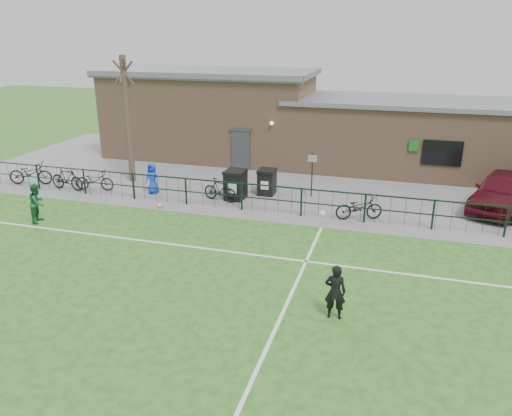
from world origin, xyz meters
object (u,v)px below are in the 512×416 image
(outfield_player, at_px, (37,203))
(bicycle_d, at_px, (220,190))
(bare_tree, at_px, (128,120))
(bicycle_a, at_px, (30,173))
(bicycle_c, at_px, (94,180))
(bicycle_e, at_px, (359,207))
(wheelie_bin_left, at_px, (236,186))
(bicycle_b, at_px, (67,179))
(ball_ground, at_px, (160,206))
(spectator_child, at_px, (152,178))
(car_maroon, at_px, (502,191))
(wheelie_bin_right, at_px, (267,183))
(sign_post, at_px, (312,175))

(outfield_player, bearing_deg, bicycle_d, -67.36)
(bare_tree, bearing_deg, bicycle_a, -156.13)
(bicycle_c, xyz_separation_m, bicycle_e, (12.15, -0.32, 0.01))
(wheelie_bin_left, relative_size, bicycle_d, 0.72)
(bicycle_b, height_order, ball_ground, bicycle_b)
(wheelie_bin_left, relative_size, bicycle_a, 0.58)
(outfield_player, bearing_deg, bicycle_c, -10.32)
(bicycle_d, distance_m, bicycle_e, 6.02)
(wheelie_bin_left, bearing_deg, bicycle_d, -134.60)
(bare_tree, bearing_deg, outfield_player, -96.87)
(bicycle_b, bearing_deg, spectator_child, -74.96)
(car_maroon, bearing_deg, wheelie_bin_left, -148.78)
(bicycle_e, xyz_separation_m, outfield_player, (-11.97, -3.75, 0.26))
(bicycle_c, relative_size, spectator_child, 1.29)
(bare_tree, distance_m, spectator_child, 3.35)
(bicycle_d, xyz_separation_m, ball_ground, (-2.16, -1.52, -0.42))
(outfield_player, bearing_deg, bare_tree, -19.71)
(bare_tree, bearing_deg, bicycle_c, -115.43)
(car_maroon, distance_m, bicycle_c, 17.87)
(bare_tree, xyz_separation_m, bicycle_b, (-2.15, -2.20, -2.44))
(wheelie_bin_right, distance_m, bicycle_a, 11.46)
(ball_ground, bearing_deg, wheelie_bin_left, 36.69)
(wheelie_bin_left, bearing_deg, car_maroon, 12.74)
(spectator_child, bearing_deg, outfield_player, -114.18)
(bicycle_d, relative_size, outfield_player, 1.10)
(bicycle_c, height_order, bicycle_e, bicycle_e)
(bicycle_d, bearing_deg, ball_ground, 138.67)
(bicycle_b, distance_m, bicycle_c, 1.29)
(wheelie_bin_left, bearing_deg, sign_post, 25.02)
(wheelie_bin_left, height_order, sign_post, sign_post)
(car_maroon, xyz_separation_m, bicycle_d, (-11.54, -2.30, -0.29))
(bicycle_a, height_order, ball_ground, bicycle_a)
(wheelie_bin_left, xyz_separation_m, bicycle_c, (-6.69, -0.68, -0.13))
(wheelie_bin_right, xyz_separation_m, sign_post, (2.00, 0.24, 0.46))
(bicycle_c, bearing_deg, outfield_player, 172.44)
(bicycle_c, distance_m, bicycle_d, 6.15)
(wheelie_bin_left, relative_size, ball_ground, 5.75)
(outfield_player, bearing_deg, car_maroon, -82.32)
(bicycle_d, bearing_deg, bicycle_b, 107.36)
(outfield_player, relative_size, ball_ground, 7.25)
(sign_post, bearing_deg, bicycle_a, -171.53)
(wheelie_bin_left, height_order, wheelie_bin_right, wheelie_bin_left)
(bare_tree, xyz_separation_m, ball_ground, (3.09, -3.21, -2.89))
(bare_tree, xyz_separation_m, wheelie_bin_left, (5.79, -1.20, -2.37))
(bicycle_a, bearing_deg, ball_ground, -114.89)
(bicycle_a, relative_size, bicycle_b, 1.16)
(bicycle_a, relative_size, bicycle_c, 1.14)
(bicycle_d, bearing_deg, wheelie_bin_right, -35.13)
(bicycle_a, xyz_separation_m, ball_ground, (7.48, -1.28, -0.46))
(sign_post, height_order, bicycle_e, sign_post)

